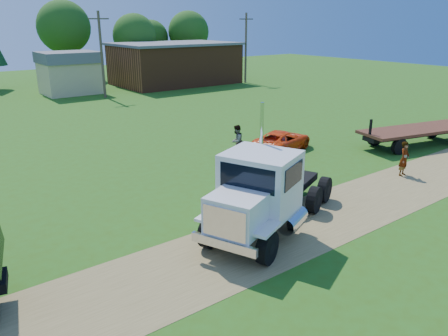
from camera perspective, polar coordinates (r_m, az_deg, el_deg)
ground at (r=18.54m, az=10.29°, el=-7.31°), size 140.00×140.00×0.00m
dirt_track at (r=18.54m, az=10.30°, el=-7.29°), size 120.00×4.20×0.01m
white_semi_tractor at (r=16.88m, az=4.95°, el=-3.37°), size 8.38×5.50×5.02m
orange_pickup at (r=28.46m, az=7.57°, el=3.55°), size 5.28×3.54×1.34m
flatbed_trailer at (r=32.13m, az=23.97°, el=4.30°), size 8.79×4.44×2.16m
spectator_a at (r=25.50m, az=22.48°, el=1.12°), size 0.77×0.57×1.90m
spectator_b at (r=26.83m, az=1.66°, el=3.52°), size 1.20×1.09×2.02m
brick_building at (r=59.74m, az=-6.42°, el=13.45°), size 15.40×10.40×5.30m
tan_shed at (r=53.97m, az=-19.52°, el=11.71°), size 6.20×5.40×4.70m
utility_poles at (r=49.77m, az=-15.70°, el=14.23°), size 42.20×0.28×9.00m
tree_row at (r=63.56m, az=-25.09°, el=15.49°), size 57.01×14.66×10.80m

